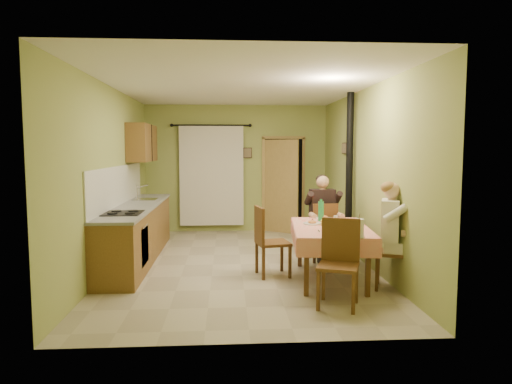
{
  "coord_description": "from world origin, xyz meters",
  "views": [
    {
      "loc": [
        -0.22,
        -7.16,
        1.84
      ],
      "look_at": [
        0.25,
        0.1,
        1.15
      ],
      "focal_mm": 32.0,
      "sensor_mm": 36.0,
      "label": 1
    }
  ],
  "objects": [
    {
      "name": "stove_flue",
      "position": [
        1.9,
        0.6,
        1.02
      ],
      "size": [
        0.24,
        0.24,
        2.8
      ],
      "color": "black",
      "rests_on": "ground"
    },
    {
      "name": "picture_right",
      "position": [
        1.97,
        1.2,
        1.85
      ],
      "size": [
        0.03,
        0.31,
        0.21
      ],
      "primitive_type": "cube",
      "color": "brown",
      "rests_on": "room_shell"
    },
    {
      "name": "curtain",
      "position": [
        -0.55,
        2.9,
        1.26
      ],
      "size": [
        1.7,
        0.07,
        2.22
      ],
      "color": "black",
      "rests_on": "ground"
    },
    {
      "name": "tableware",
      "position": [
        1.24,
        -1.04,
        0.81
      ],
      "size": [
        0.7,
        1.68,
        0.33
      ],
      "color": "white",
      "rests_on": "dining_table"
    },
    {
      "name": "chair_far",
      "position": [
        1.35,
        0.16,
        0.29
      ],
      "size": [
        0.43,
        0.43,
        0.96
      ],
      "rotation": [
        0.0,
        0.0,
        0.05
      ],
      "color": "#553417",
      "rests_on": "ground"
    },
    {
      "name": "man_right",
      "position": [
        1.94,
        -1.41,
        0.88
      ],
      "size": [
        0.59,
        0.65,
        1.39
      ],
      "rotation": [
        0.0,
        0.0,
        1.2
      ],
      "color": "white",
      "rests_on": "chair_right"
    },
    {
      "name": "doorway",
      "position": [
        1.01,
        2.86,
        1.05
      ],
      "size": [
        0.96,
        0.53,
        2.15
      ],
      "color": "black",
      "rests_on": "ground"
    },
    {
      "name": "floor",
      "position": [
        0.0,
        0.0,
        0.0
      ],
      "size": [
        4.0,
        6.0,
        0.01
      ],
      "primitive_type": "cube",
      "color": "tan",
      "rests_on": "ground"
    },
    {
      "name": "upper_cabinets",
      "position": [
        -1.82,
        1.7,
        1.95
      ],
      "size": [
        0.35,
        1.4,
        0.7
      ],
      "primitive_type": "cube",
      "color": "brown",
      "rests_on": "room_shell"
    },
    {
      "name": "dining_table",
      "position": [
        1.23,
        -0.95,
        0.38
      ],
      "size": [
        1.21,
        1.82,
        0.76
      ],
      "rotation": [
        0.0,
        0.0,
        -0.1
      ],
      "color": "#E18979",
      "rests_on": "ground"
    },
    {
      "name": "picture_back",
      "position": [
        0.25,
        2.97,
        1.75
      ],
      "size": [
        0.19,
        0.03,
        0.23
      ],
      "primitive_type": "cube",
      "color": "black",
      "rests_on": "room_shell"
    },
    {
      "name": "kitchen_run",
      "position": [
        -1.71,
        0.4,
        0.48
      ],
      "size": [
        0.64,
        3.64,
        1.56
      ],
      "color": "brown",
      "rests_on": "ground"
    },
    {
      "name": "chair_right",
      "position": [
        1.95,
        -1.41,
        0.29
      ],
      "size": [
        0.53,
        0.53,
        0.97
      ],
      "rotation": [
        0.0,
        0.0,
        1.2
      ],
      "color": "#553417",
      "rests_on": "ground"
    },
    {
      "name": "chair_near",
      "position": [
        1.07,
        -2.04,
        0.29
      ],
      "size": [
        0.58,
        0.58,
        1.02
      ],
      "rotation": [
        0.0,
        0.0,
        2.78
      ],
      "color": "#553417",
      "rests_on": "ground"
    },
    {
      "name": "man_far",
      "position": [
        1.35,
        0.17,
        0.88
      ],
      "size": [
        0.59,
        0.47,
        1.39
      ],
      "rotation": [
        0.0,
        0.0,
        0.05
      ],
      "color": "black",
      "rests_on": "chair_far"
    },
    {
      "name": "chair_left",
      "position": [
        0.43,
        -0.69,
        0.29
      ],
      "size": [
        0.52,
        0.52,
        1.01
      ],
      "rotation": [
        0.0,
        0.0,
        -1.39
      ],
      "color": "#553417",
      "rests_on": "ground"
    },
    {
      "name": "room_shell",
      "position": [
        0.0,
        0.0,
        1.82
      ],
      "size": [
        4.04,
        6.04,
        2.82
      ],
      "color": "#96A253",
      "rests_on": "ground"
    }
  ]
}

